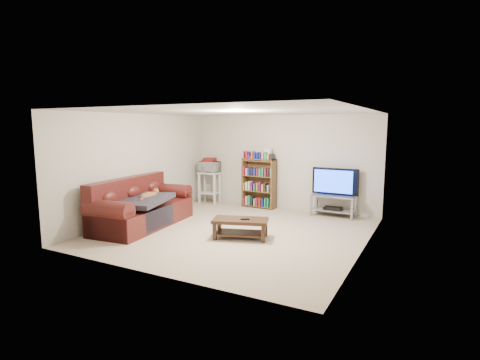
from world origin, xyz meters
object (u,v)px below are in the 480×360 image
Objects in this scene: tv_stand at (333,202)px; bookshelf at (259,182)px; sofa at (140,209)px; coffee_table at (241,225)px.

bookshelf is (-1.97, 0.06, 0.32)m from tv_stand.
sofa is 4.43m from tv_stand.
tv_stand is (3.46, 2.77, -0.01)m from sofa.
bookshelf reaches higher than coffee_table.
bookshelf is at bearing 89.58° from coffee_table.
tv_stand is 0.79× the size of bookshelf.
tv_stand is (1.12, 2.58, 0.08)m from coffee_table.
coffee_table is at bearing -113.01° from tv_stand.
sofa is 2.19× the size of coffee_table.
tv_stand reaches higher than coffee_table.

